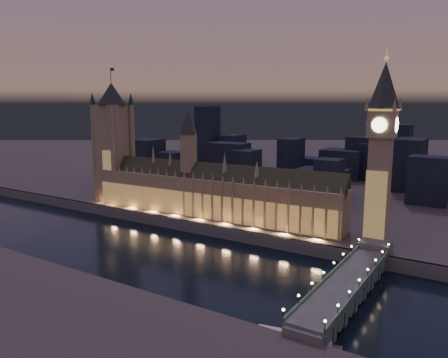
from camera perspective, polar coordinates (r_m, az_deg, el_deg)
The scene contains 9 objects.
ground_plane at distance 273.97m, azimuth -7.17°, elevation -9.43°, with size 2000.00×2000.00×0.00m, color black.
north_bank at distance 742.40m, azimuth 19.31°, elevation 2.60°, with size 2000.00×960.00×8.00m, color #3D353C.
embankment_wall at distance 303.83m, azimuth -2.23°, elevation -6.63°, with size 2000.00×2.50×8.00m, color #44504D.
palace_of_westminster at distance 321.61m, azimuth -1.89°, elevation -1.60°, with size 202.00×26.23×78.00m.
victoria_tower at distance 380.49m, azimuth -14.27°, elevation 5.44°, with size 31.68×31.68×111.15m.
elizabeth_tower at distance 267.52m, azimuth 19.88°, elevation 5.02°, with size 18.00×18.00×111.59m.
westminster_bridge at distance 219.05m, azimuth 16.04°, elevation -13.11°, with size 16.93×113.00×15.90m.
river_boat at distance 177.70m, azimuth 7.93°, elevation -20.09°, with size 42.86×18.10×4.50m.
city_backdrop at distance 467.95m, azimuth 15.49°, elevation 2.00°, with size 475.82×215.63×78.60m.
Camera 1 is at (166.14, -198.47, 89.82)m, focal length 35.00 mm.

